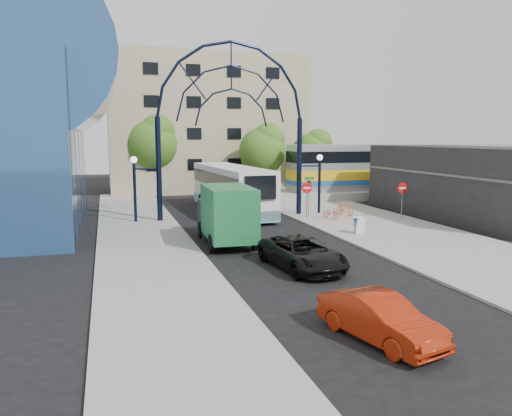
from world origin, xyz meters
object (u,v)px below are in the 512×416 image
object	(u,v)px
gateway_arch	(231,94)
stop_sign	(307,191)
train_car	(414,166)
city_bus	(231,189)
tree_north_c	(314,151)
tree_north_b	(153,141)
do_not_enter_sign	(402,192)
street_name_sign	(309,188)
green_truck	(226,214)
red_sedan	(380,318)
bike_near_b	(345,209)
tree_north_a	(264,148)
black_suv	(302,253)
sandwich_board	(359,223)
bike_near_a	(331,213)

from	to	relation	value
gateway_arch	stop_sign	xyz separation A→B (m)	(4.80, -2.00, -6.56)
train_car	city_bus	size ratio (longest dim) A/B	1.95
tree_north_c	tree_north_b	bearing A→B (deg)	172.88
do_not_enter_sign	street_name_sign	size ratio (longest dim) A/B	0.89
train_car	green_truck	world-z (taller)	train_car
tree_north_b	red_sedan	xyz separation A→B (m)	(2.71, -37.66, -4.61)
do_not_enter_sign	bike_near_b	distance (m)	4.12
stop_sign	street_name_sign	world-z (taller)	street_name_sign
red_sedan	tree_north_a	bearing A→B (deg)	63.30
gateway_arch	tree_north_a	size ratio (longest dim) A/B	1.95
black_suv	bike_near_b	bearing A→B (deg)	49.44
street_name_sign	do_not_enter_sign	bearing A→B (deg)	-24.16
gateway_arch	stop_sign	bearing A→B (deg)	-22.63
do_not_enter_sign	tree_north_a	world-z (taller)	tree_north_a
tree_north_a	city_bus	size ratio (longest dim) A/B	0.54
bike_near_b	red_sedan	bearing A→B (deg)	-132.88
bike_near_b	city_bus	bearing A→B (deg)	130.41
train_car	city_bus	world-z (taller)	train_car
stop_sign	gateway_arch	bearing A→B (deg)	157.37
stop_sign	red_sedan	distance (m)	20.66
stop_sign	red_sedan	bearing A→B (deg)	-106.84
stop_sign	sandwich_board	size ratio (longest dim) A/B	2.53
do_not_enter_sign	sandwich_board	size ratio (longest dim) A/B	2.51
do_not_enter_sign	green_truck	world-z (taller)	green_truck
bike_near_b	train_car	bearing A→B (deg)	20.07
street_name_sign	red_sedan	world-z (taller)	street_name_sign
tree_north_c	bike_near_b	size ratio (longest dim) A/B	4.02
tree_north_a	city_bus	distance (m)	11.17
sandwich_board	red_sedan	world-z (taller)	red_sedan
train_car	tree_north_c	xyz separation A→B (m)	(-7.88, 5.93, 1.37)
tree_north_c	stop_sign	bearing A→B (deg)	-114.69
red_sedan	city_bus	bearing A→B (deg)	71.40
train_car	green_truck	xyz separation A→B (m)	(-22.32, -15.84, -1.33)
train_car	tree_north_c	bearing A→B (deg)	143.04
stop_sign	bike_near_a	xyz separation A→B (m)	(1.53, -0.65, -1.46)
bike_near_a	green_truck	bearing A→B (deg)	-164.50
green_truck	bike_near_b	bearing A→B (deg)	33.38
train_car	bike_near_a	size ratio (longest dim) A/B	16.12
tree_north_a	stop_sign	bearing A→B (deg)	-95.42
tree_north_c	bike_near_a	xyz separation A→B (m)	(-5.79, -16.58, -3.75)
sandwich_board	red_sedan	bearing A→B (deg)	-116.28
tree_north_a	bike_near_b	distance (m)	14.33
street_name_sign	train_car	xyz separation A→B (m)	(14.80, 9.40, 0.77)
tree_north_b	bike_near_a	world-z (taller)	tree_north_b
street_name_sign	train_car	world-z (taller)	train_car
black_suv	bike_near_b	distance (m)	14.71
stop_sign	black_suv	size ratio (longest dim) A/B	0.50
tree_north_b	train_car	bearing A→B (deg)	-18.36
sandwich_board	black_suv	xyz separation A→B (m)	(-5.96, -5.91, -0.04)
train_car	bike_near_a	world-z (taller)	train_car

